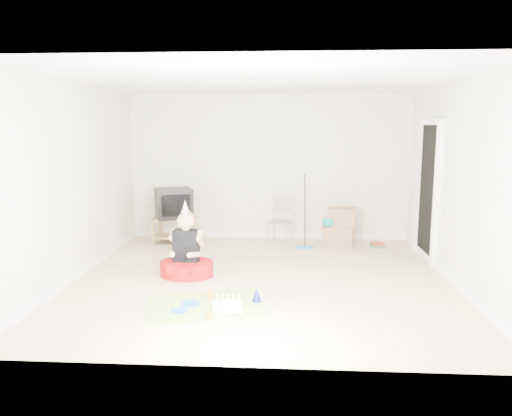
# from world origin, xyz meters

# --- Properties ---
(ground) EXTENTS (5.00, 5.00, 0.00)m
(ground) POSITION_xyz_m (0.00, 0.00, 0.00)
(ground) COLOR beige
(ground) RESTS_ON ground
(doorway_recess) EXTENTS (0.02, 0.90, 2.05)m
(doorway_recess) POSITION_xyz_m (2.48, 1.20, 1.02)
(doorway_recess) COLOR black
(doorway_recess) RESTS_ON ground
(tv_stand) EXTENTS (0.74, 0.49, 0.45)m
(tv_stand) POSITION_xyz_m (-1.63, 1.99, 0.27)
(tv_stand) COLOR #9E7D47
(tv_stand) RESTS_ON ground
(crt_tv) EXTENTS (0.74, 0.68, 0.52)m
(crt_tv) POSITION_xyz_m (-1.63, 1.99, 0.70)
(crt_tv) COLOR black
(crt_tv) RESTS_ON tv_stand
(folding_chair) EXTENTS (0.48, 0.47, 0.85)m
(folding_chair) POSITION_xyz_m (0.22, 1.95, 0.41)
(folding_chair) COLOR #9C9BA1
(folding_chair) RESTS_ON ground
(cardboard_boxes) EXTENTS (0.59, 0.48, 0.65)m
(cardboard_boxes) POSITION_xyz_m (1.23, 1.98, 0.31)
(cardboard_boxes) COLOR #A06D4D
(cardboard_boxes) RESTS_ON ground
(floor_mop) EXTENTS (0.30, 0.41, 1.22)m
(floor_mop) POSITION_xyz_m (0.63, 1.71, 0.26)
(floor_mop) COLOR blue
(floor_mop) RESTS_ON ground
(book_pile) EXTENTS (0.22, 0.28, 0.06)m
(book_pile) POSITION_xyz_m (1.88, 1.94, 0.03)
(book_pile) COLOR #287A3D
(book_pile) RESTS_ON ground
(seated_woman) EXTENTS (0.80, 0.80, 1.05)m
(seated_woman) POSITION_xyz_m (-1.03, 0.08, 0.23)
(seated_woman) COLOR #B61011
(seated_woman) RESTS_ON ground
(party_mat) EXTENTS (1.52, 1.27, 0.01)m
(party_mat) POSITION_xyz_m (-0.59, -1.06, 0.00)
(party_mat) COLOR #FF3589
(party_mat) RESTS_ON ground
(birthday_cake) EXTENTS (0.36, 0.30, 0.15)m
(birthday_cake) POSITION_xyz_m (-0.31, -1.22, 0.05)
(birthday_cake) COLOR white
(birthday_cake) RESTS_ON party_mat
(blue_plate_near) EXTENTS (0.28, 0.28, 0.01)m
(blue_plate_near) POSITION_xyz_m (-0.77, -1.03, 0.01)
(blue_plate_near) COLOR blue
(blue_plate_near) RESTS_ON party_mat
(blue_plate_far) EXTENTS (0.20, 0.20, 0.01)m
(blue_plate_far) POSITION_xyz_m (-0.85, -1.25, 0.01)
(blue_plate_far) COLOR blue
(blue_plate_far) RESTS_ON party_mat
(orange_cup_near) EXTENTS (0.11, 0.11, 0.09)m
(orange_cup_near) POSITION_xyz_m (-0.57, -0.82, 0.05)
(orange_cup_near) COLOR orange
(orange_cup_near) RESTS_ON party_mat
(orange_cup_far) EXTENTS (0.07, 0.07, 0.08)m
(orange_cup_far) POSITION_xyz_m (-0.48, -1.46, 0.05)
(orange_cup_far) COLOR orange
(orange_cup_far) RESTS_ON party_mat
(blue_party_hat) EXTENTS (0.15, 0.15, 0.17)m
(blue_party_hat) POSITION_xyz_m (-0.01, -0.90, 0.09)
(blue_party_hat) COLOR #16219F
(blue_party_hat) RESTS_ON party_mat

